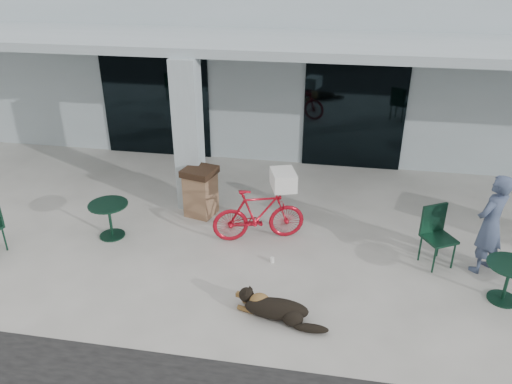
% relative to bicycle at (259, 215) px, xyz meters
% --- Properties ---
extents(ground, '(80.00, 80.00, 0.00)m').
position_rel_bicycle_xyz_m(ground, '(-0.13, -1.17, -0.52)').
color(ground, beige).
rests_on(ground, ground).
extents(building, '(22.00, 7.00, 4.50)m').
position_rel_bicycle_xyz_m(building, '(-0.13, 7.33, 1.73)').
color(building, '#A6B4BC').
rests_on(building, ground).
extents(storefront_glass_left, '(2.80, 0.06, 2.70)m').
position_rel_bicycle_xyz_m(storefront_glass_left, '(-3.33, 3.81, 0.83)').
color(storefront_glass_left, black).
rests_on(storefront_glass_left, ground).
extents(storefront_glass_right, '(2.40, 0.06, 2.70)m').
position_rel_bicycle_xyz_m(storefront_glass_right, '(1.67, 3.81, 0.83)').
color(storefront_glass_right, black).
rests_on(storefront_glass_right, ground).
extents(column, '(0.50, 0.50, 3.12)m').
position_rel_bicycle_xyz_m(column, '(-1.63, 1.13, 1.04)').
color(column, '#A6B4BC').
rests_on(column, ground).
extents(overhang, '(22.00, 2.80, 0.18)m').
position_rel_bicycle_xyz_m(overhang, '(-0.13, 2.43, 2.69)').
color(overhang, '#A6B4BC').
rests_on(overhang, column).
extents(bicycle, '(1.79, 1.01, 1.04)m').
position_rel_bicycle_xyz_m(bicycle, '(0.00, 0.00, 0.00)').
color(bicycle, '#AF0E1E').
rests_on(bicycle, ground).
extents(laundry_basket, '(0.57, 0.66, 0.33)m').
position_rel_bicycle_xyz_m(laundry_basket, '(0.43, 0.14, 0.68)').
color(laundry_basket, white).
rests_on(laundry_basket, bicycle).
extents(dog, '(1.17, 0.66, 0.37)m').
position_rel_bicycle_xyz_m(dog, '(0.64, -2.17, -0.33)').
color(dog, black).
rests_on(dog, ground).
extents(cup_near_dog, '(0.08, 0.08, 0.09)m').
position_rel_bicycle_xyz_m(cup_near_dog, '(0.37, -0.74, -0.47)').
color(cup_near_dog, white).
rests_on(cup_near_dog, ground).
extents(cafe_table_near, '(0.89, 0.89, 0.69)m').
position_rel_bicycle_xyz_m(cafe_table_near, '(-2.78, -0.40, -0.17)').
color(cafe_table_near, '#123525').
rests_on(cafe_table_near, ground).
extents(cafe_table_far, '(0.90, 0.90, 0.67)m').
position_rel_bicycle_xyz_m(cafe_table_far, '(4.09, -1.13, -0.18)').
color(cafe_table_far, '#123525').
rests_on(cafe_table_far, ground).
extents(cafe_chair_far_a, '(0.68, 0.70, 1.07)m').
position_rel_bicycle_xyz_m(cafe_chair_far_a, '(3.18, -0.30, 0.01)').
color(cafe_chair_far_a, '#123525').
rests_on(cafe_chair_far_a, ground).
extents(person, '(0.76, 0.75, 1.77)m').
position_rel_bicycle_xyz_m(person, '(3.93, -0.31, 0.37)').
color(person, '#404D6B').
rests_on(person, ground).
extents(trash_receptacle, '(0.73, 0.73, 1.03)m').
position_rel_bicycle_xyz_m(trash_receptacle, '(-1.33, 0.76, -0.01)').
color(trash_receptacle, '#856145').
rests_on(trash_receptacle, ground).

